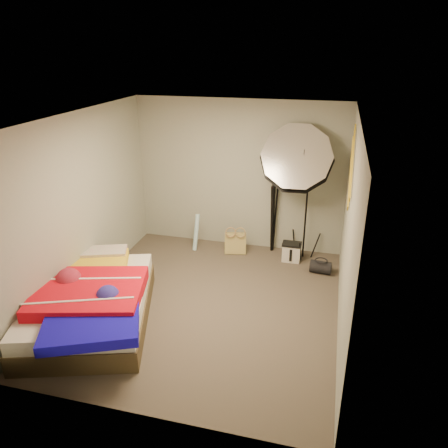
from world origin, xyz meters
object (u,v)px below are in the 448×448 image
(camera_tripod, at_px, (273,211))
(camera_case, at_px, (291,253))
(bed, at_px, (90,301))
(photo_umbrella, at_px, (297,160))
(tote_bag, at_px, (235,243))
(wrapping_roll, at_px, (196,232))
(duffel_bag, at_px, (321,267))

(camera_tripod, bearing_deg, camera_case, -39.71)
(camera_case, xyz_separation_m, bed, (-2.27, -2.33, 0.16))
(camera_case, distance_m, bed, 3.25)
(photo_umbrella, height_order, camera_tripod, photo_umbrella)
(tote_bag, relative_size, photo_umbrella, 0.15)
(bed, bearing_deg, wrapping_roll, 74.66)
(duffel_bag, bearing_deg, camera_case, 153.81)
(tote_bag, xyz_separation_m, photo_umbrella, (0.93, 0.01, 1.49))
(camera_tripod, bearing_deg, tote_bag, -156.35)
(tote_bag, distance_m, photo_umbrella, 1.76)
(duffel_bag, xyz_separation_m, photo_umbrella, (-0.50, 0.36, 1.57))
(tote_bag, distance_m, wrapping_roll, 0.70)
(camera_case, height_order, photo_umbrella, photo_umbrella)
(tote_bag, distance_m, duffel_bag, 1.48)
(bed, bearing_deg, duffel_bag, 36.27)
(wrapping_roll, distance_m, duffel_bag, 2.15)
(photo_umbrella, bearing_deg, tote_bag, -179.49)
(tote_bag, relative_size, bed, 0.15)
(tote_bag, relative_size, camera_case, 1.25)
(camera_case, height_order, duffel_bag, camera_case)
(wrapping_roll, bearing_deg, tote_bag, 2.18)
(tote_bag, height_order, duffel_bag, tote_bag)
(duffel_bag, bearing_deg, camera_tripod, 150.30)
(wrapping_roll, distance_m, camera_tripod, 1.36)
(camera_case, bearing_deg, photo_umbrella, 105.13)
(wrapping_roll, xyz_separation_m, bed, (-0.64, -2.35, -0.02))
(tote_bag, bearing_deg, duffel_bag, -25.81)
(duffel_bag, relative_size, camera_tripod, 0.25)
(bed, xyz_separation_m, camera_tripod, (1.91, 2.63, 0.42))
(duffel_bag, bearing_deg, photo_umbrella, 150.21)
(photo_umbrella, relative_size, camera_tripod, 1.85)
(camera_tripod, bearing_deg, duffel_bag, -35.46)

